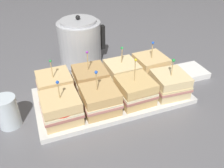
{
  "coord_description": "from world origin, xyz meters",
  "views": [
    {
      "loc": [
        -0.25,
        -0.65,
        0.54
      ],
      "look_at": [
        0.0,
        0.0,
        0.06
      ],
      "focal_mm": 38.0,
      "sensor_mm": 36.0,
      "label": 1
    }
  ],
  "objects_px": {
    "sandwich_front_far_left": "(61,108)",
    "sandwich_back_center_right": "(122,72)",
    "sandwich_back_far_left": "(55,85)",
    "drinking_glass": "(7,112)",
    "napkin_stack": "(191,72)",
    "serving_platter": "(112,96)",
    "kettle_steel": "(80,42)",
    "sandwich_front_center_left": "(100,99)",
    "sandwich_front_center_right": "(135,91)",
    "sandwich_back_center_left": "(90,79)",
    "sandwich_back_far_right": "(151,66)",
    "sandwich_front_far_right": "(170,84)"
  },
  "relations": [
    {
      "from": "sandwich_back_center_right",
      "to": "sandwich_front_center_right",
      "type": "bearing_deg",
      "value": -91.96
    },
    {
      "from": "sandwich_front_far_left",
      "to": "napkin_stack",
      "type": "height_order",
      "value": "sandwich_front_far_left"
    },
    {
      "from": "serving_platter",
      "to": "sandwich_back_far_left",
      "type": "bearing_deg",
      "value": 160.94
    },
    {
      "from": "sandwich_back_far_left",
      "to": "kettle_steel",
      "type": "xyz_separation_m",
      "value": [
        0.16,
        0.25,
        0.04
      ]
    },
    {
      "from": "sandwich_front_center_right",
      "to": "kettle_steel",
      "type": "xyz_separation_m",
      "value": [
        -0.1,
        0.38,
        0.04
      ]
    },
    {
      "from": "serving_platter",
      "to": "sandwich_front_far_right",
      "type": "distance_m",
      "value": 0.21
    },
    {
      "from": "sandwich_front_center_right",
      "to": "sandwich_front_far_right",
      "type": "xyz_separation_m",
      "value": [
        0.14,
        -0.0,
        -0.0
      ]
    },
    {
      "from": "serving_platter",
      "to": "drinking_glass",
      "type": "distance_m",
      "value": 0.36
    },
    {
      "from": "sandwich_front_far_right",
      "to": "sandwich_back_far_left",
      "type": "height_order",
      "value": "sandwich_back_far_left"
    },
    {
      "from": "sandwich_back_far_left",
      "to": "drinking_glass",
      "type": "relative_size",
      "value": 1.44
    },
    {
      "from": "sandwich_front_center_right",
      "to": "sandwich_back_far_right",
      "type": "height_order",
      "value": "sandwich_front_center_right"
    },
    {
      "from": "sandwich_back_far_left",
      "to": "sandwich_back_center_left",
      "type": "distance_m",
      "value": 0.13
    },
    {
      "from": "sandwich_back_center_right",
      "to": "sandwich_back_center_left",
      "type": "bearing_deg",
      "value": -177.51
    },
    {
      "from": "sandwich_back_center_left",
      "to": "kettle_steel",
      "type": "xyz_separation_m",
      "value": [
        0.03,
        0.26,
        0.04
      ]
    },
    {
      "from": "serving_platter",
      "to": "sandwich_back_center_left",
      "type": "distance_m",
      "value": 0.1
    },
    {
      "from": "sandwich_front_far_left",
      "to": "sandwich_back_center_right",
      "type": "xyz_separation_m",
      "value": [
        0.26,
        0.13,
        -0.0
      ]
    },
    {
      "from": "serving_platter",
      "to": "kettle_steel",
      "type": "bearing_deg",
      "value": 95.97
    },
    {
      "from": "drinking_glass",
      "to": "napkin_stack",
      "type": "xyz_separation_m",
      "value": [
        0.73,
        0.05,
        -0.04
      ]
    },
    {
      "from": "drinking_glass",
      "to": "sandwich_back_far_right",
      "type": "bearing_deg",
      "value": 8.66
    },
    {
      "from": "sandwich_front_far_right",
      "to": "kettle_steel",
      "type": "distance_m",
      "value": 0.45
    },
    {
      "from": "sandwich_back_center_right",
      "to": "kettle_steel",
      "type": "bearing_deg",
      "value": 111.54
    },
    {
      "from": "serving_platter",
      "to": "sandwich_front_center_right",
      "type": "bearing_deg",
      "value": -45.74
    },
    {
      "from": "sandwich_back_far_right",
      "to": "drinking_glass",
      "type": "xyz_separation_m",
      "value": [
        -0.55,
        -0.08,
        -0.01
      ]
    },
    {
      "from": "drinking_glass",
      "to": "sandwich_front_center_left",
      "type": "bearing_deg",
      "value": -9.75
    },
    {
      "from": "serving_platter",
      "to": "napkin_stack",
      "type": "relative_size",
      "value": 4.66
    },
    {
      "from": "sandwich_front_far_right",
      "to": "sandwich_front_far_left",
      "type": "bearing_deg",
      "value": 179.66
    },
    {
      "from": "sandwich_back_center_left",
      "to": "sandwich_back_far_right",
      "type": "bearing_deg",
      "value": 1.53
    },
    {
      "from": "sandwich_front_center_left",
      "to": "sandwich_front_center_right",
      "type": "height_order",
      "value": "sandwich_front_center_right"
    },
    {
      "from": "sandwich_front_far_right",
      "to": "drinking_glass",
      "type": "bearing_deg",
      "value": 174.64
    },
    {
      "from": "sandwich_back_center_right",
      "to": "sandwich_front_far_right",
      "type": "bearing_deg",
      "value": -45.65
    },
    {
      "from": "drinking_glass",
      "to": "napkin_stack",
      "type": "distance_m",
      "value": 0.73
    },
    {
      "from": "sandwich_back_far_left",
      "to": "napkin_stack",
      "type": "relative_size",
      "value": 1.28
    },
    {
      "from": "drinking_glass",
      "to": "napkin_stack",
      "type": "relative_size",
      "value": 0.89
    },
    {
      "from": "serving_platter",
      "to": "sandwich_front_center_right",
      "type": "relative_size",
      "value": 3.3
    },
    {
      "from": "serving_platter",
      "to": "napkin_stack",
      "type": "distance_m",
      "value": 0.38
    },
    {
      "from": "sandwich_front_far_left",
      "to": "sandwich_back_center_left",
      "type": "distance_m",
      "value": 0.18
    },
    {
      "from": "sandwich_front_far_right",
      "to": "serving_platter",
      "type": "bearing_deg",
      "value": 161.14
    },
    {
      "from": "drinking_glass",
      "to": "sandwich_front_far_right",
      "type": "bearing_deg",
      "value": -5.36
    },
    {
      "from": "sandwich_back_center_left",
      "to": "napkin_stack",
      "type": "height_order",
      "value": "sandwich_back_center_left"
    },
    {
      "from": "sandwich_front_center_left",
      "to": "sandwich_front_center_right",
      "type": "relative_size",
      "value": 0.91
    },
    {
      "from": "sandwich_front_far_left",
      "to": "napkin_stack",
      "type": "xyz_separation_m",
      "value": [
        0.57,
        0.1,
        -0.05
      ]
    },
    {
      "from": "sandwich_back_center_right",
      "to": "napkin_stack",
      "type": "bearing_deg",
      "value": -5.33
    },
    {
      "from": "sandwich_back_far_right",
      "to": "sandwich_back_center_right",
      "type": "bearing_deg",
      "value": -179.46
    },
    {
      "from": "serving_platter",
      "to": "sandwich_front_far_left",
      "type": "bearing_deg",
      "value": -161.59
    },
    {
      "from": "sandwich_front_far_left",
      "to": "sandwich_back_far_left",
      "type": "height_order",
      "value": "sandwich_back_far_left"
    },
    {
      "from": "sandwich_back_far_right",
      "to": "drinking_glass",
      "type": "distance_m",
      "value": 0.55
    },
    {
      "from": "sandwich_back_far_left",
      "to": "sandwich_back_center_right",
      "type": "relative_size",
      "value": 1.03
    },
    {
      "from": "sandwich_front_far_left",
      "to": "sandwich_front_far_right",
      "type": "relative_size",
      "value": 1.01
    },
    {
      "from": "sandwich_front_far_left",
      "to": "sandwich_back_far_left",
      "type": "xyz_separation_m",
      "value": [
        0.0,
        0.13,
        -0.0
      ]
    },
    {
      "from": "sandwich_front_far_left",
      "to": "sandwich_back_center_right",
      "type": "relative_size",
      "value": 0.99
    }
  ]
}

